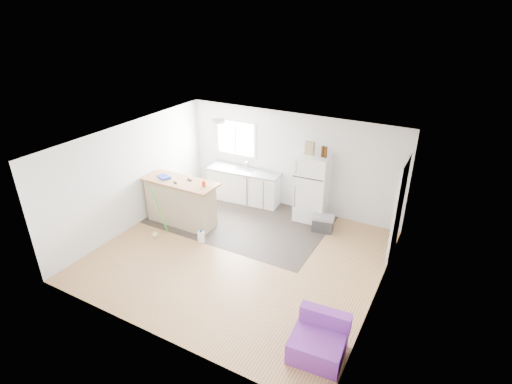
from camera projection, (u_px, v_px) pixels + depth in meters
room at (238, 203)px, 7.68m from camera, size 5.51×5.01×2.41m
vinyl_zone at (240, 220)px, 9.51m from camera, size 4.05×2.50×0.00m
window at (236, 138)px, 10.16m from camera, size 1.18×0.06×0.98m
interior_door at (398, 210)px, 7.81m from camera, size 0.11×0.92×2.10m
ceiling_fixture at (218, 121)px, 8.64m from camera, size 0.30×0.30×0.07m
kitchen_cabinets at (245, 185)px, 10.25m from camera, size 1.94×0.75×1.12m
peninsula at (181, 202)px, 9.16m from camera, size 1.76×0.67×1.08m
refrigerator at (312, 187)px, 9.24m from camera, size 0.75×0.72×1.61m
cooler at (323, 223)px, 8.99m from camera, size 0.53×0.41×0.37m
purple_seat at (319, 341)px, 5.84m from camera, size 0.82×0.78×0.63m
cleaner_jug at (201, 237)px, 8.58m from camera, size 0.16×0.13×0.30m
mop at (156, 228)px, 8.72m from camera, size 0.22×0.35×1.26m
red_cup at (204, 183)px, 8.64m from camera, size 0.10×0.10×0.12m
blue_tray at (164, 177)px, 9.07m from camera, size 0.36×0.33×0.04m
tool_a at (189, 180)px, 8.93m from camera, size 0.15×0.10×0.03m
tool_b at (175, 182)px, 8.80m from camera, size 0.11×0.08×0.03m
cardboard_box at (310, 148)px, 8.84m from camera, size 0.20×0.10×0.30m
bottle_left at (323, 152)px, 8.72m from camera, size 0.09×0.09×0.25m
bottle_right at (326, 152)px, 8.68m from camera, size 0.09×0.09×0.25m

